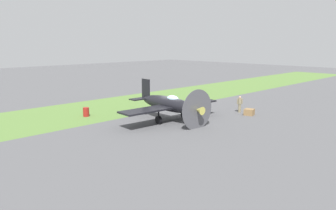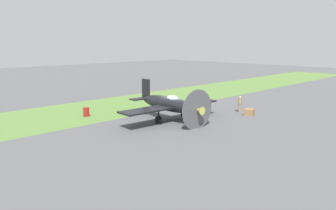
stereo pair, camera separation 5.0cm
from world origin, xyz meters
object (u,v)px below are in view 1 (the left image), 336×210
ground_crew_chief (240,104)px  supply_crate (249,112)px  airplane_lead (169,104)px  fuel_drum (86,112)px

ground_crew_chief → supply_crate: bearing=105.9°
ground_crew_chief → supply_crate: 1.64m
ground_crew_chief → supply_crate: size_ratio=1.92×
airplane_lead → supply_crate: 8.63m
airplane_lead → fuel_drum: bearing=-53.2°
airplane_lead → supply_crate: (-7.51, 4.04, -1.29)m
ground_crew_chief → fuel_drum: 15.93m
airplane_lead → ground_crew_chief: (-7.97, 2.57, -0.69)m
fuel_drum → supply_crate: size_ratio=1.00×
airplane_lead → ground_crew_chief: 8.41m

